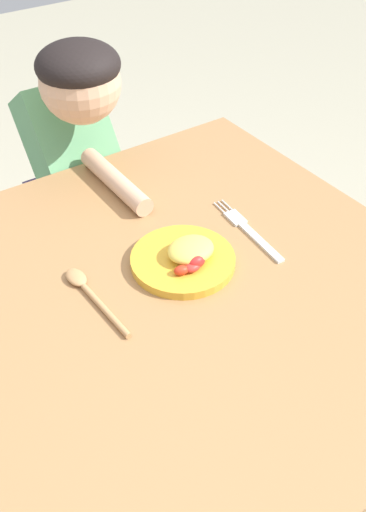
{
  "coord_description": "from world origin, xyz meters",
  "views": [
    {
      "loc": [
        -0.39,
        -0.65,
        1.49
      ],
      "look_at": [
        0.08,
        0.05,
        0.77
      ],
      "focal_mm": 40.57,
      "sensor_mm": 36.0,
      "label": 1
    }
  ],
  "objects_px": {
    "plate": "(185,258)",
    "fork": "(249,231)",
    "person": "(78,197)",
    "spoon": "(88,291)"
  },
  "relations": [
    {
      "from": "plate",
      "to": "fork",
      "type": "bearing_deg",
      "value": 3.28
    },
    {
      "from": "plate",
      "to": "person",
      "type": "xyz_separation_m",
      "value": [
        0.02,
        0.54,
        -0.17
      ]
    },
    {
      "from": "plate",
      "to": "person",
      "type": "distance_m",
      "value": 0.57
    },
    {
      "from": "fork",
      "to": "spoon",
      "type": "relative_size",
      "value": 1.11
    },
    {
      "from": "plate",
      "to": "spoon",
      "type": "height_order",
      "value": "plate"
    },
    {
      "from": "plate",
      "to": "person",
      "type": "relative_size",
      "value": 0.19
    },
    {
      "from": "person",
      "to": "plate",
      "type": "bearing_deg",
      "value": 88.07
    },
    {
      "from": "spoon",
      "to": "fork",
      "type": "bearing_deg",
      "value": -96.17
    },
    {
      "from": "fork",
      "to": "spoon",
      "type": "height_order",
      "value": "spoon"
    },
    {
      "from": "fork",
      "to": "plate",
      "type": "bearing_deg",
      "value": 98.4
    }
  ]
}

